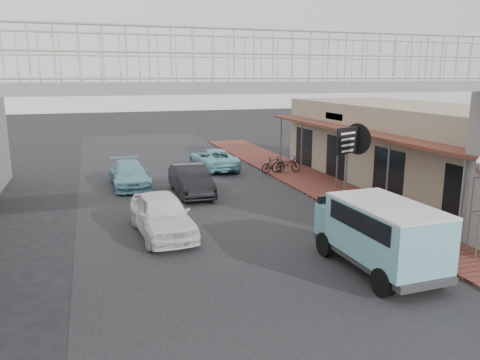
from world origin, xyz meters
TOP-DOWN VIEW (x-y plane):
  - ground at (0.00, 0.00)m, footprint 120.00×120.00m
  - road_strip at (0.00, 0.00)m, footprint 10.00×60.00m
  - sidewalk at (6.50, 3.00)m, footprint 3.00×40.00m
  - shophouse_row at (10.97, 4.00)m, footprint 7.20×18.00m
  - footbridge at (0.00, -4.00)m, footprint 16.40×2.40m
  - white_hatchback at (-2.11, 0.97)m, footprint 2.07×4.40m
  - dark_sedan at (0.00, 6.17)m, footprint 1.49×4.15m
  - angkot_curb at (2.50, 11.67)m, footprint 2.27×4.55m
  - angkot_far at (-2.57, 8.73)m, footprint 1.86×4.33m
  - angkot_van at (3.20, -4.02)m, footprint 2.02×4.19m
  - motorcycle_near at (6.07, 9.17)m, footprint 1.80×0.78m
  - motorcycle_far at (5.30, 9.19)m, footprint 1.56×0.68m
  - arrow_sign at (5.99, 1.65)m, footprint 2.09×1.42m

SIDE VIEW (x-z plane):
  - ground at x=0.00m, z-range 0.00..0.00m
  - road_strip at x=0.00m, z-range 0.00..0.01m
  - sidewalk at x=6.50m, z-range 0.00..0.10m
  - motorcycle_far at x=5.30m, z-range 0.10..1.01m
  - motorcycle_near at x=6.07m, z-range 0.10..1.02m
  - angkot_curb at x=2.50m, z-range 0.00..1.24m
  - angkot_far at x=-2.57m, z-range 0.00..1.24m
  - dark_sedan at x=0.00m, z-range 0.00..1.36m
  - white_hatchback at x=-2.11m, z-range 0.00..1.45m
  - angkot_van at x=3.20m, z-range 0.27..2.30m
  - shophouse_row at x=10.97m, z-range 0.01..4.01m
  - arrow_sign at x=5.99m, z-range 1.17..4.64m
  - footbridge at x=0.00m, z-range 0.01..6.35m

